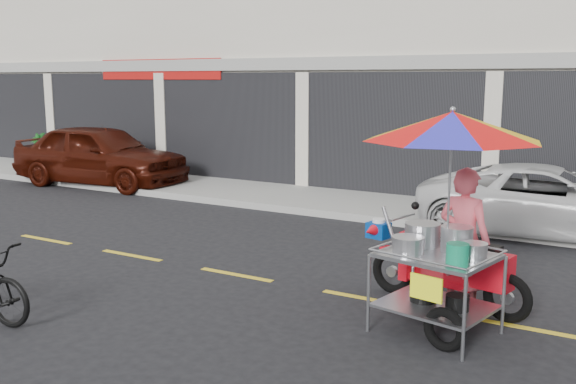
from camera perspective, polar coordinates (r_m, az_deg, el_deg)
The scene contains 8 objects.
ground at distance 8.28m, azimuth 6.99°, elevation -9.41°, with size 90.00×90.00×0.00m, color black.
sidewalk at distance 13.33m, azimuth 16.41°, elevation -1.94°, with size 45.00×3.00×0.15m, color gray.
centerline at distance 8.28m, azimuth 6.99°, elevation -9.39°, with size 42.00×0.10×0.01m, color gold.
maroon_sedan at distance 17.34m, azimuth -16.36°, elevation 3.21°, with size 1.90×4.72×1.61m, color #340C05.
white_pickup at distance 12.19m, azimuth 22.20°, elevation -0.75°, with size 2.07×4.49×1.25m, color silver.
plant_tall at distance 21.07m, azimuth -20.20°, elevation 3.64°, with size 0.85×0.74×0.95m, color #124A16.
plant_short at distance 20.80m, azimuth -21.29°, elevation 3.56°, with size 0.55×0.55×0.99m, color #124A16.
food_vendor_rig at distance 7.27m, azimuth 14.41°, elevation 0.23°, with size 2.45×2.30×2.47m.
Camera 1 is at (3.04, -7.20, 2.75)m, focal length 40.00 mm.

